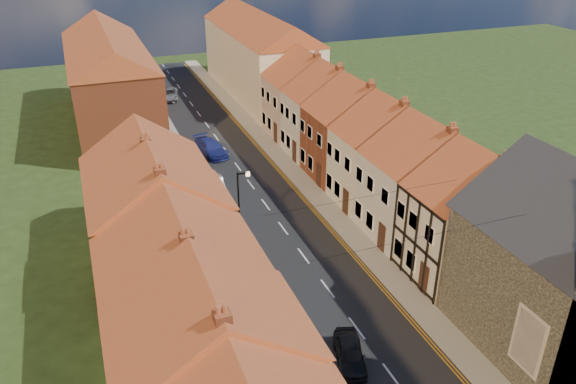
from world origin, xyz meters
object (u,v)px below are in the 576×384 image
(lamppost, at_px, (240,208))
(car_distant, at_px, (169,94))
(car_far, at_px, (211,148))
(car_mid, at_px, (215,185))
(car_near, at_px, (350,353))

(lamppost, height_order, car_distant, lamppost)
(car_far, height_order, car_distant, car_far)
(car_mid, bearing_deg, car_distant, 88.82)
(lamppost, distance_m, car_mid, 10.22)
(car_mid, xyz_separation_m, car_far, (1.62, 7.99, 0.08))
(car_mid, bearing_deg, car_near, -84.77)
(car_distant, bearing_deg, lamppost, -82.50)
(car_distant, bearing_deg, car_mid, -82.14)
(car_mid, relative_size, car_distant, 0.83)
(lamppost, relative_size, car_distant, 1.31)
(car_near, xyz_separation_m, car_distant, (-0.55, 49.11, 0.02))
(car_far, bearing_deg, lamppost, -108.57)
(car_mid, bearing_deg, lamppost, -92.54)
(lamppost, distance_m, car_far, 18.13)
(car_near, xyz_separation_m, car_far, (0.01, 29.99, 0.09))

